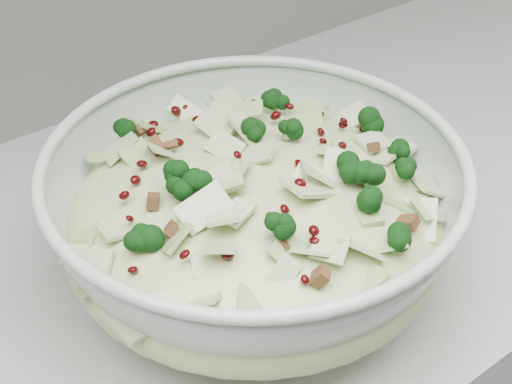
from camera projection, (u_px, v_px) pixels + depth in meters
mixing_bowl at (254, 219)px, 0.63m from camera, size 0.48×0.48×0.15m
salad at (254, 198)px, 0.62m from camera, size 0.44×0.44×0.15m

